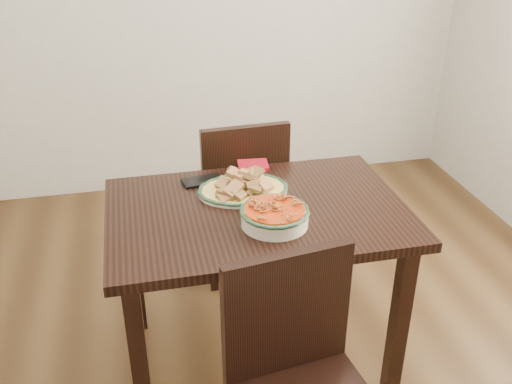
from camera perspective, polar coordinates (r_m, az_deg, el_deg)
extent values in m
plane|color=#3A2512|center=(2.67, 0.48, -15.49)|extent=(3.50, 3.50, 0.00)
cube|color=black|center=(2.21, 0.11, -2.07)|extent=(1.15, 0.77, 0.04)
cube|color=black|center=(2.15, -11.59, -16.28)|extent=(0.06, 0.06, 0.71)
cube|color=black|center=(2.33, 14.13, -12.37)|extent=(0.06, 0.06, 0.71)
cube|color=black|center=(2.63, -12.14, -7.06)|extent=(0.06, 0.06, 0.71)
cube|color=black|center=(2.78, 8.77, -4.56)|extent=(0.06, 0.06, 0.71)
cube|color=black|center=(2.95, -1.93, -0.48)|extent=(0.44, 0.44, 0.04)
cube|color=black|center=(3.24, 0.31, -2.22)|extent=(0.04, 0.04, 0.41)
cube|color=black|center=(3.18, -5.59, -3.05)|extent=(0.04, 0.04, 0.41)
cube|color=black|center=(2.97, 2.14, -5.38)|extent=(0.04, 0.04, 0.41)
cube|color=black|center=(2.90, -4.32, -6.38)|extent=(0.04, 0.04, 0.41)
cube|color=black|center=(2.68, -1.02, 2.18)|extent=(0.42, 0.06, 0.44)
cube|color=black|center=(1.82, 3.11, -11.91)|extent=(0.42, 0.10, 0.44)
ellipsoid|color=#EEE2C9|center=(2.31, -1.30, 0.14)|extent=(0.36, 0.27, 0.02)
ellipsoid|color=gold|center=(2.30, -1.30, 0.27)|extent=(0.35, 0.26, 0.01)
torus|color=#183623|center=(2.30, -1.30, 0.32)|extent=(0.28, 0.28, 0.01)
cylinder|color=#EFE4CA|center=(2.08, 1.88, -2.51)|extent=(0.25, 0.25, 0.06)
torus|color=#1B3D21|center=(2.07, 1.89, -1.89)|extent=(0.26, 0.26, 0.02)
cylinder|color=#A92D07|center=(2.06, 1.89, -1.77)|extent=(0.22, 0.22, 0.01)
cube|color=black|center=(2.40, -5.39, 1.13)|extent=(0.18, 0.11, 0.01)
cube|color=maroon|center=(2.53, -0.29, 2.72)|extent=(0.14, 0.12, 0.01)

